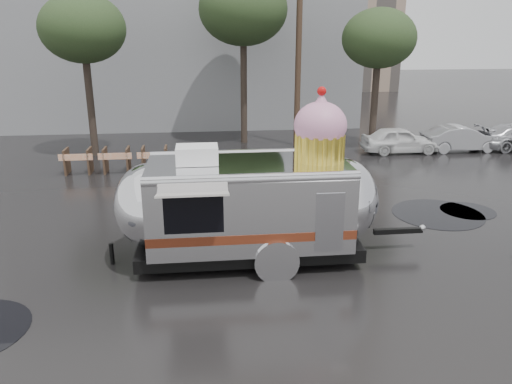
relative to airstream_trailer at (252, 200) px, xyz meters
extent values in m
plane|color=black|center=(0.95, -1.56, -1.52)|extent=(120.00, 120.00, 0.00)
cylinder|color=black|center=(7.16, 2.62, -1.51)|extent=(1.69, 1.69, 0.01)
cylinder|color=black|center=(6.07, 2.45, -1.51)|extent=(2.78, 2.78, 0.01)
cylinder|color=black|center=(-1.82, 1.28, -1.51)|extent=(2.22, 2.22, 0.01)
cube|color=slate|center=(-3.05, 22.44, 4.98)|extent=(22.00, 12.00, 13.00)
cylinder|color=#473323|center=(3.45, 12.44, 2.98)|extent=(0.28, 0.28, 9.00)
cylinder|color=#382D26|center=(-6.05, 11.44, 1.41)|extent=(0.32, 0.32, 5.85)
ellipsoid|color=#223619|center=(-6.05, 11.44, 4.01)|extent=(3.64, 3.64, 2.86)
cylinder|color=#382D26|center=(0.95, 13.44, 1.86)|extent=(0.32, 0.32, 6.75)
ellipsoid|color=#223619|center=(0.95, 13.44, 4.86)|extent=(4.20, 4.20, 3.30)
cylinder|color=#382D26|center=(6.95, 11.44, 1.18)|extent=(0.32, 0.32, 5.40)
ellipsoid|color=#223619|center=(6.95, 11.44, 3.58)|extent=(3.36, 3.36, 2.64)
cube|color=#473323|center=(-6.55, 8.44, -1.02)|extent=(0.08, 0.80, 1.00)
cube|color=#473323|center=(-5.65, 8.44, -1.02)|extent=(0.08, 0.80, 1.00)
cube|color=#E5590C|center=(-6.10, 8.06, -0.77)|extent=(1.30, 0.04, 0.25)
cube|color=#473323|center=(-5.05, 8.44, -1.02)|extent=(0.08, 0.80, 1.00)
cube|color=#473323|center=(-4.15, 8.44, -1.02)|extent=(0.08, 0.80, 1.00)
cube|color=#E5590C|center=(-4.60, 8.06, -0.77)|extent=(1.30, 0.04, 0.25)
cube|color=#473323|center=(-3.55, 8.44, -1.02)|extent=(0.08, 0.80, 1.00)
cube|color=#473323|center=(-2.65, 8.44, -1.02)|extent=(0.08, 0.80, 1.00)
cube|color=#E5590C|center=(-3.10, 8.06, -0.77)|extent=(1.30, 0.04, 0.25)
imported|color=silver|center=(7.95, 10.44, -0.82)|extent=(4.00, 1.80, 1.40)
imported|color=#B2B2B7|center=(10.95, 10.44, -0.82)|extent=(4.00, 1.80, 1.40)
cube|color=silver|center=(-0.10, 0.01, 0.00)|extent=(4.76, 2.50, 1.95)
ellipsoid|color=silver|center=(2.28, 0.01, 0.00)|extent=(1.63, 2.49, 1.95)
ellipsoid|color=silver|center=(-2.48, 0.00, 0.00)|extent=(1.63, 2.49, 1.95)
cube|color=black|center=(-0.10, 0.01, -1.14)|extent=(5.41, 2.18, 0.32)
cylinder|color=black|center=(0.44, -1.11, -1.14)|extent=(0.76, 0.24, 0.76)
cylinder|color=black|center=(0.44, 1.12, -1.14)|extent=(0.76, 0.24, 0.76)
cylinder|color=silver|center=(0.44, -1.26, -1.08)|extent=(1.04, 0.11, 1.04)
cube|color=black|center=(3.79, 0.02, -0.98)|extent=(1.30, 0.13, 0.13)
sphere|color=silver|center=(4.44, 0.02, -0.92)|extent=(0.17, 0.17, 0.17)
cylinder|color=black|center=(-3.45, 0.00, -1.25)|extent=(0.11, 0.11, 0.54)
cube|color=#5C2413|center=(-0.10, -1.23, -0.49)|extent=(4.76, 0.04, 0.22)
cube|color=#5C2413|center=(-0.10, 1.24, -0.49)|extent=(4.76, 0.04, 0.22)
cube|color=black|center=(-1.39, -1.25, 0.16)|extent=(1.30, 0.03, 0.86)
cube|color=#A29C97|center=(-1.39, -1.51, 0.70)|extent=(1.51, 0.54, 0.15)
cube|color=silver|center=(1.63, -1.24, -0.17)|extent=(0.65, 0.03, 1.41)
cube|color=white|center=(-1.29, 0.00, 1.19)|extent=(0.97, 0.71, 0.41)
cylinder|color=yellow|center=(1.63, 0.01, 1.29)|extent=(1.13, 1.13, 0.65)
ellipsoid|color=pink|center=(1.63, 0.01, 1.81)|extent=(1.26, 1.26, 1.12)
cone|color=pink|center=(1.63, 0.01, 2.38)|extent=(0.54, 0.54, 0.43)
sphere|color=red|center=(1.63, 0.01, 2.61)|extent=(0.22, 0.22, 0.22)
imported|color=gold|center=(-2.02, -0.09, -0.62)|extent=(0.72, 0.56, 1.80)
imported|color=pink|center=(-2.02, -0.09, 0.41)|extent=(1.11, 1.11, 0.76)
cylinder|color=black|center=(-2.02, -0.09, -0.69)|extent=(0.02, 0.02, 1.65)
camera|label=1|loc=(-1.14, -11.43, 3.98)|focal=35.00mm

